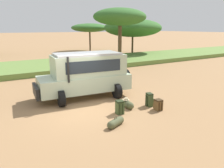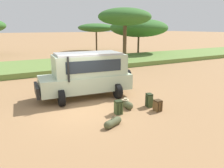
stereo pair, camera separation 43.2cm
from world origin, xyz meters
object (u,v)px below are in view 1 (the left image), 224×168
backpack_near_rear_wheel (149,100)px  acacia_tree_right_mid (120,17)px  acacia_tree_far_right (90,28)px  acacia_tree_distant_right (133,28)px  backpack_beside_front_wheel (158,105)px  safari_vehicle (86,74)px  backpack_cluster_center (120,107)px  duffel_bag_low_black_case (127,104)px  duffel_bag_soft_canvas (116,122)px

backpack_near_rear_wheel → acacia_tree_right_mid: (5.66, 11.40, 4.43)m
acacia_tree_far_right → acacia_tree_right_mid: bearing=-102.9°
acacia_tree_distant_right → acacia_tree_far_right: bearing=105.3°
backpack_beside_front_wheel → backpack_near_rear_wheel: 0.63m
backpack_near_rear_wheel → acacia_tree_distant_right: bearing=56.2°
safari_vehicle → acacia_tree_far_right: bearing=64.0°
backpack_cluster_center → acacia_tree_right_mid: 14.37m
backpack_beside_front_wheel → duffel_bag_low_black_case: 1.48m
backpack_cluster_center → duffel_bag_soft_canvas: backpack_cluster_center is taller
backpack_near_rear_wheel → safari_vehicle: bearing=123.9°
backpack_beside_front_wheel → backpack_cluster_center: 1.87m
backpack_beside_front_wheel → duffel_bag_soft_canvas: (-2.61, -0.43, -0.10)m
backpack_beside_front_wheel → acacia_tree_distant_right: 20.88m
backpack_beside_front_wheel → duffel_bag_soft_canvas: bearing=-170.7°
acacia_tree_far_right → safari_vehicle: bearing=-116.0°
backpack_cluster_center → acacia_tree_right_mid: bearing=57.0°
backpack_beside_front_wheel → duffel_bag_soft_canvas: backpack_beside_front_wheel is taller
safari_vehicle → acacia_tree_right_mid: acacia_tree_right_mid is taller
acacia_tree_far_right → acacia_tree_distant_right: acacia_tree_distant_right is taller
duffel_bag_soft_canvas → acacia_tree_far_right: bearing=66.5°
safari_vehicle → backpack_cluster_center: (0.22, -3.05, -0.99)m
duffel_bag_soft_canvas → acacia_tree_distant_right: acacia_tree_distant_right is taller
duffel_bag_low_black_case → acacia_tree_right_mid: size_ratio=0.17×
safari_vehicle → backpack_beside_front_wheel: 4.26m
safari_vehicle → duffel_bag_low_black_case: bearing=-69.5°
acacia_tree_distant_right → duffel_bag_soft_canvas: bearing=-127.8°
safari_vehicle → duffel_bag_soft_canvas: bearing=-98.6°
backpack_near_rear_wheel → duffel_bag_soft_canvas: bearing=-158.0°
duffel_bag_soft_canvas → acacia_tree_far_right: acacia_tree_far_right is taller
acacia_tree_far_right → duffel_bag_soft_canvas: bearing=-113.5°
backpack_beside_front_wheel → acacia_tree_distant_right: size_ratio=0.07×
acacia_tree_right_mid → duffel_bag_low_black_case: bearing=-121.4°
safari_vehicle → backpack_near_rear_wheel: 3.73m
backpack_near_rear_wheel → acacia_tree_far_right: 26.91m
backpack_near_rear_wheel → duffel_bag_low_black_case: (-1.05, 0.42, -0.14)m
duffel_bag_low_black_case → acacia_tree_far_right: (9.87, 24.78, 3.49)m
acacia_tree_right_mid → backpack_near_rear_wheel: bearing=-116.4°
duffel_bag_soft_canvas → acacia_tree_right_mid: acacia_tree_right_mid is taller
duffel_bag_low_black_case → acacia_tree_right_mid: 13.65m
safari_vehicle → backpack_cluster_center: bearing=-85.9°
duffel_bag_low_black_case → acacia_tree_right_mid: bearing=58.6°
duffel_bag_soft_canvas → acacia_tree_right_mid: bearing=56.4°
safari_vehicle → duffel_bag_low_black_case: 2.95m
backpack_near_rear_wheel → duffel_bag_soft_canvas: 2.83m
safari_vehicle → duffel_bag_soft_canvas: safari_vehicle is taller
safari_vehicle → duffel_bag_low_black_case: size_ratio=5.76×
acacia_tree_distant_right → backpack_near_rear_wheel: bearing=-123.8°
backpack_near_rear_wheel → acacia_tree_distant_right: (11.15, 16.68, 3.35)m
safari_vehicle → acacia_tree_far_right: acacia_tree_far_right is taller
safari_vehicle → backpack_beside_front_wheel: bearing=-61.1°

